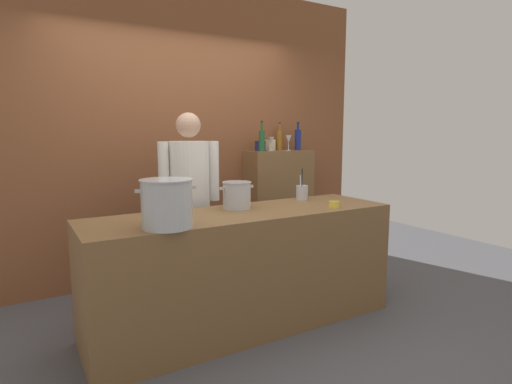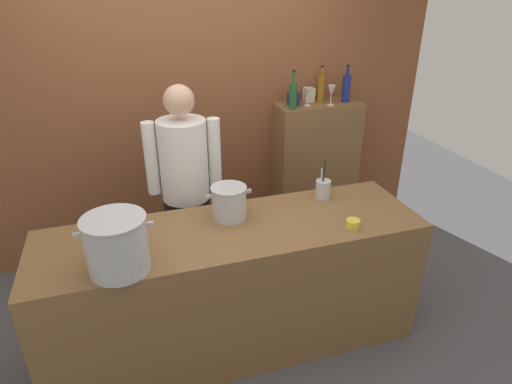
{
  "view_description": "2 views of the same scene",
  "coord_description": "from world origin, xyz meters",
  "px_view_note": "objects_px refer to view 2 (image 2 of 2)",
  "views": [
    {
      "loc": [
        -1.48,
        -2.69,
        1.49
      ],
      "look_at": [
        0.27,
        0.28,
        1.0
      ],
      "focal_mm": 29.01,
      "sensor_mm": 36.0,
      "label": 1
    },
    {
      "loc": [
        -0.57,
        -2.23,
        2.27
      ],
      "look_at": [
        0.23,
        0.27,
        0.99
      ],
      "focal_mm": 30.57,
      "sensor_mm": 36.0,
      "label": 2
    }
  ],
  "objects_px": {
    "utensil_crock": "(323,189)",
    "wine_glass_wide": "(331,91)",
    "wine_bottle_amber": "(321,88)",
    "stockpot_small": "(229,202)",
    "spice_tin_cream": "(309,95)",
    "spice_tin_navy": "(293,99)",
    "chef": "(185,181)",
    "butter_jar": "(353,224)",
    "stockpot_large": "(117,244)",
    "wine_bottle_cobalt": "(346,88)",
    "wine_bottle_green": "(293,95)",
    "wine_glass_short": "(308,93)"
  },
  "relations": [
    {
      "from": "stockpot_small",
      "to": "butter_jar",
      "type": "relative_size",
      "value": 3.35
    },
    {
      "from": "wine_glass_short",
      "to": "wine_glass_wide",
      "type": "relative_size",
      "value": 0.9
    },
    {
      "from": "chef",
      "to": "wine_bottle_cobalt",
      "type": "bearing_deg",
      "value": -154.5
    },
    {
      "from": "wine_glass_short",
      "to": "spice_tin_navy",
      "type": "xyz_separation_m",
      "value": [
        -0.11,
        0.06,
        -0.05
      ]
    },
    {
      "from": "butter_jar",
      "to": "spice_tin_cream",
      "type": "bearing_deg",
      "value": 76.93
    },
    {
      "from": "wine_bottle_cobalt",
      "to": "wine_bottle_amber",
      "type": "height_order",
      "value": "wine_bottle_cobalt"
    },
    {
      "from": "utensil_crock",
      "to": "wine_glass_wide",
      "type": "distance_m",
      "value": 1.11
    },
    {
      "from": "utensil_crock",
      "to": "wine_bottle_green",
      "type": "distance_m",
      "value": 0.99
    },
    {
      "from": "wine_bottle_cobalt",
      "to": "spice_tin_navy",
      "type": "bearing_deg",
      "value": 176.19
    },
    {
      "from": "chef",
      "to": "utensil_crock",
      "type": "xyz_separation_m",
      "value": [
        0.89,
        -0.42,
        0.0
      ]
    },
    {
      "from": "stockpot_large",
      "to": "wine_glass_wide",
      "type": "relative_size",
      "value": 2.27
    },
    {
      "from": "wine_bottle_cobalt",
      "to": "wine_bottle_green",
      "type": "relative_size",
      "value": 0.99
    },
    {
      "from": "utensil_crock",
      "to": "spice_tin_navy",
      "type": "xyz_separation_m",
      "value": [
        0.17,
        1.0,
        0.38
      ]
    },
    {
      "from": "chef",
      "to": "stockpot_small",
      "type": "bearing_deg",
      "value": 117.98
    },
    {
      "from": "chef",
      "to": "stockpot_large",
      "type": "distance_m",
      "value": 0.99
    },
    {
      "from": "wine_bottle_amber",
      "to": "spice_tin_cream",
      "type": "relative_size",
      "value": 2.57
    },
    {
      "from": "stockpot_small",
      "to": "spice_tin_cream",
      "type": "height_order",
      "value": "spice_tin_cream"
    },
    {
      "from": "wine_bottle_amber",
      "to": "wine_glass_wide",
      "type": "height_order",
      "value": "wine_bottle_amber"
    },
    {
      "from": "stockpot_small",
      "to": "wine_bottle_amber",
      "type": "bearing_deg",
      "value": 44.09
    },
    {
      "from": "butter_jar",
      "to": "wine_glass_short",
      "type": "distance_m",
      "value": 1.47
    },
    {
      "from": "wine_bottle_green",
      "to": "utensil_crock",
      "type": "bearing_deg",
      "value": -97.57
    },
    {
      "from": "chef",
      "to": "wine_glass_wide",
      "type": "height_order",
      "value": "chef"
    },
    {
      "from": "stockpot_large",
      "to": "utensil_crock",
      "type": "xyz_separation_m",
      "value": [
        1.38,
        0.44,
        -0.09
      ]
    },
    {
      "from": "butter_jar",
      "to": "wine_bottle_amber",
      "type": "distance_m",
      "value": 1.59
    },
    {
      "from": "spice_tin_cream",
      "to": "spice_tin_navy",
      "type": "relative_size",
      "value": 1.13
    },
    {
      "from": "spice_tin_cream",
      "to": "spice_tin_navy",
      "type": "distance_m",
      "value": 0.19
    },
    {
      "from": "wine_bottle_cobalt",
      "to": "butter_jar",
      "type": "bearing_deg",
      "value": -115.27
    },
    {
      "from": "stockpot_small",
      "to": "butter_jar",
      "type": "xyz_separation_m",
      "value": [
        0.69,
        -0.36,
        -0.08
      ]
    },
    {
      "from": "chef",
      "to": "spice_tin_cream",
      "type": "relative_size",
      "value": 13.63
    },
    {
      "from": "chef",
      "to": "spice_tin_navy",
      "type": "relative_size",
      "value": 15.35
    },
    {
      "from": "wine_bottle_green",
      "to": "spice_tin_navy",
      "type": "height_order",
      "value": "wine_bottle_green"
    },
    {
      "from": "spice_tin_navy",
      "to": "butter_jar",
      "type": "bearing_deg",
      "value": -96.87
    },
    {
      "from": "chef",
      "to": "utensil_crock",
      "type": "bearing_deg",
      "value": 160.59
    },
    {
      "from": "chef",
      "to": "wine_glass_short",
      "type": "distance_m",
      "value": 1.35
    },
    {
      "from": "wine_glass_short",
      "to": "wine_glass_wide",
      "type": "bearing_deg",
      "value": -11.76
    },
    {
      "from": "wine_bottle_cobalt",
      "to": "wine_glass_short",
      "type": "height_order",
      "value": "wine_bottle_cobalt"
    },
    {
      "from": "butter_jar",
      "to": "stockpot_small",
      "type": "bearing_deg",
      "value": 152.68
    },
    {
      "from": "utensil_crock",
      "to": "butter_jar",
      "type": "height_order",
      "value": "utensil_crock"
    },
    {
      "from": "stockpot_large",
      "to": "utensil_crock",
      "type": "height_order",
      "value": "stockpot_large"
    },
    {
      "from": "stockpot_large",
      "to": "utensil_crock",
      "type": "bearing_deg",
      "value": 17.55
    },
    {
      "from": "utensil_crock",
      "to": "wine_bottle_amber",
      "type": "height_order",
      "value": "wine_bottle_amber"
    },
    {
      "from": "wine_glass_short",
      "to": "wine_glass_wide",
      "type": "xyz_separation_m",
      "value": [
        0.2,
        -0.04,
        0.01
      ]
    },
    {
      "from": "spice_tin_navy",
      "to": "stockpot_small",
      "type": "bearing_deg",
      "value": -128.81
    },
    {
      "from": "wine_bottle_amber",
      "to": "spice_tin_navy",
      "type": "bearing_deg",
      "value": -174.21
    },
    {
      "from": "wine_glass_wide",
      "to": "stockpot_large",
      "type": "bearing_deg",
      "value": -144.28
    },
    {
      "from": "wine_bottle_amber",
      "to": "butter_jar",
      "type": "bearing_deg",
      "value": -106.99
    },
    {
      "from": "utensil_crock",
      "to": "wine_bottle_cobalt",
      "type": "height_order",
      "value": "wine_bottle_cobalt"
    },
    {
      "from": "wine_glass_short",
      "to": "spice_tin_cream",
      "type": "relative_size",
      "value": 1.27
    },
    {
      "from": "stockpot_large",
      "to": "wine_bottle_cobalt",
      "type": "distance_m",
      "value": 2.5
    },
    {
      "from": "wine_bottle_amber",
      "to": "stockpot_small",
      "type": "bearing_deg",
      "value": -135.91
    }
  ]
}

